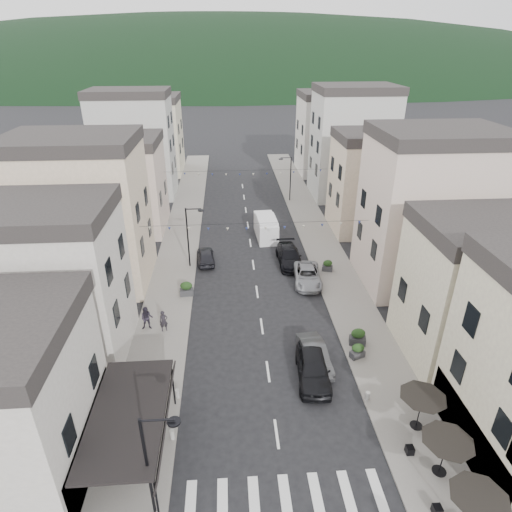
% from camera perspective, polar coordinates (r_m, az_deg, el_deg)
% --- Properties ---
extents(sidewalk_left, '(4.00, 76.00, 0.12)m').
position_cam_1_polar(sidewalk_left, '(47.07, -10.00, 2.04)').
color(sidewalk_left, slate).
rests_on(sidewalk_left, ground).
extents(sidewalk_right, '(4.00, 76.00, 0.12)m').
position_cam_1_polar(sidewalk_right, '(47.80, 8.19, 2.58)').
color(sidewalk_right, slate).
rests_on(sidewalk_right, ground).
extents(hill_backdrop, '(640.00, 360.00, 70.00)m').
position_cam_1_polar(hill_backdrop, '(311.16, -3.91, 23.23)').
color(hill_backdrop, black).
rests_on(hill_backdrop, ground).
extents(boutique_awning, '(3.77, 7.50, 3.28)m').
position_cam_1_polar(boutique_awning, '(23.13, -16.03, -19.64)').
color(boutique_awning, black).
rests_on(boutique_awning, ground).
extents(buildings_row_left, '(10.20, 54.16, 14.00)m').
position_cam_1_polar(buildings_row_left, '(51.58, -17.86, 10.56)').
color(buildings_row_left, '#B8B1A9').
rests_on(buildings_row_left, ground).
extents(buildings_row_right, '(10.20, 54.16, 14.50)m').
position_cam_1_polar(buildings_row_right, '(51.76, 15.37, 11.17)').
color(buildings_row_right, '#B7AA92').
rests_on(buildings_row_right, ground).
extents(cafe_terrace, '(2.50, 8.10, 2.53)m').
position_cam_1_polar(cafe_terrace, '(23.93, 24.07, -22.01)').
color(cafe_terrace, black).
rests_on(cafe_terrace, ground).
extents(streetlamp_left_near, '(1.70, 0.56, 6.00)m').
position_cam_1_polar(streetlamp_left_near, '(20.49, -13.62, -24.70)').
color(streetlamp_left_near, black).
rests_on(streetlamp_left_near, ground).
extents(streetlamp_left_far, '(1.70, 0.56, 6.00)m').
position_cam_1_polar(streetlamp_left_far, '(39.97, -8.75, 3.25)').
color(streetlamp_left_far, black).
rests_on(streetlamp_left_far, ground).
extents(streetlamp_right_far, '(1.70, 0.56, 6.00)m').
position_cam_1_polar(streetlamp_right_far, '(57.37, 4.36, 10.80)').
color(streetlamp_right_far, black).
rests_on(streetlamp_right_far, ground).
extents(bollards, '(11.66, 10.26, 0.60)m').
position_cam_1_polar(bollards, '(25.05, 2.93, -22.84)').
color(bollards, gray).
rests_on(bollards, ground).
extents(bunting_near, '(19.00, 0.28, 0.62)m').
position_cam_1_polar(bunting_near, '(35.45, 0.03, 3.86)').
color(bunting_near, black).
rests_on(bunting_near, ground).
extents(bunting_far, '(19.00, 0.28, 0.62)m').
position_cam_1_polar(bunting_far, '(50.54, -1.28, 10.96)').
color(bunting_far, black).
rests_on(bunting_far, ground).
extents(parked_car_a, '(2.37, 5.12, 1.70)m').
position_cam_1_polar(parked_car_a, '(28.39, 7.61, -14.52)').
color(parked_car_a, black).
rests_on(parked_car_a, ground).
extents(parked_car_b, '(1.93, 4.49, 1.44)m').
position_cam_1_polar(parked_car_b, '(29.53, 7.80, -12.95)').
color(parked_car_b, '#353537').
rests_on(parked_car_b, ground).
extents(parked_car_c, '(2.77, 5.23, 1.40)m').
position_cam_1_polar(parked_car_c, '(38.46, 6.86, -2.62)').
color(parked_car_c, '#919399').
rests_on(parked_car_c, ground).
extents(parked_car_d, '(2.31, 5.40, 1.55)m').
position_cam_1_polar(parked_car_d, '(41.53, 4.45, -0.03)').
color(parked_car_d, black).
rests_on(parked_car_d, ground).
extents(parked_car_e, '(2.00, 4.17, 1.37)m').
position_cam_1_polar(parked_car_e, '(41.93, -6.72, 0.00)').
color(parked_car_e, black).
rests_on(parked_car_e, ground).
extents(delivery_van, '(2.35, 5.29, 2.48)m').
position_cam_1_polar(delivery_van, '(46.86, 1.34, 3.89)').
color(delivery_van, silver).
rests_on(delivery_van, ground).
extents(pedestrian_a, '(0.70, 0.56, 1.67)m').
position_cam_1_polar(pedestrian_a, '(32.64, -12.21, -8.48)').
color(pedestrian_a, black).
rests_on(pedestrian_a, sidewalk_left).
extents(pedestrian_b, '(0.94, 0.75, 1.87)m').
position_cam_1_polar(pedestrian_b, '(33.05, -14.34, -8.04)').
color(pedestrian_b, '#25212C').
rests_on(pedestrian_b, sidewalk_left).
extents(planter_la, '(1.06, 0.69, 1.11)m').
position_cam_1_polar(planter_la, '(25.94, -17.21, -21.34)').
color(planter_la, '#29292B').
rests_on(planter_la, sidewalk_left).
extents(planter_lb, '(1.18, 0.70, 1.28)m').
position_cam_1_polar(planter_lb, '(36.65, -9.25, -4.32)').
color(planter_lb, '#323234').
rests_on(planter_lb, sidewalk_left).
extents(planter_ra, '(1.10, 0.85, 1.09)m').
position_cam_1_polar(planter_ra, '(30.51, 13.40, -12.20)').
color(planter_ra, '#303032').
rests_on(planter_ra, sidewalk_right).
extents(planter_rb, '(1.25, 0.86, 1.28)m').
position_cam_1_polar(planter_rb, '(31.61, 13.42, -10.43)').
color(planter_rb, '#2C2C2F').
rests_on(planter_rb, sidewalk_right).
extents(planter_rc, '(1.08, 0.78, 1.09)m').
position_cam_1_polar(planter_rc, '(40.52, 9.52, -1.27)').
color(planter_rc, '#303033').
rests_on(planter_rc, sidewalk_right).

